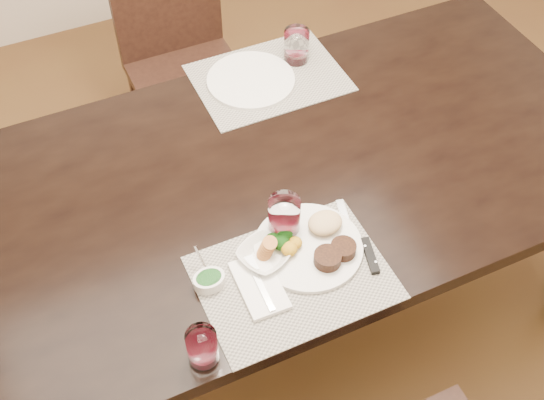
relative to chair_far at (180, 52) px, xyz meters
name	(u,v)px	position (x,y,z in m)	size (l,w,h in m)	color
ground_plane	(281,311)	(0.00, -0.93, -0.50)	(4.50, 4.50, 0.00)	#492D17
dining_table	(284,190)	(0.00, -0.93, 0.16)	(2.00, 1.00, 0.75)	black
chair_far	(180,52)	(0.00, 0.00, 0.00)	(0.42, 0.42, 0.90)	black
placemat_near	(293,277)	(-0.13, -1.27, 0.25)	(0.46, 0.34, 0.00)	gray
placemat_far	(269,78)	(0.12, -0.56, 0.25)	(0.46, 0.34, 0.00)	gray
dinner_plate	(314,244)	(-0.05, -1.21, 0.27)	(0.27, 0.27, 0.05)	silver
napkin_fork	(259,285)	(-0.22, -1.26, 0.26)	(0.10, 0.18, 0.02)	white
steak_knife	(364,247)	(0.07, -1.26, 0.26)	(0.06, 0.25, 0.01)	silver
cracker_bowl	(264,255)	(-0.18, -1.19, 0.27)	(0.16, 0.16, 0.05)	silver
sauce_ramekin	(209,280)	(-0.33, -1.20, 0.27)	(0.08, 0.12, 0.06)	silver
wine_glass_near	(284,218)	(-0.09, -1.13, 0.30)	(0.08, 0.08, 0.11)	white
far_plate	(251,80)	(0.07, -0.55, 0.26)	(0.28, 0.28, 0.01)	silver
wine_glass_far	(296,47)	(0.24, -0.51, 0.30)	(0.08, 0.08, 0.11)	white
wine_glass_side	(202,348)	(-0.41, -1.37, 0.29)	(0.07, 0.07, 0.10)	white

